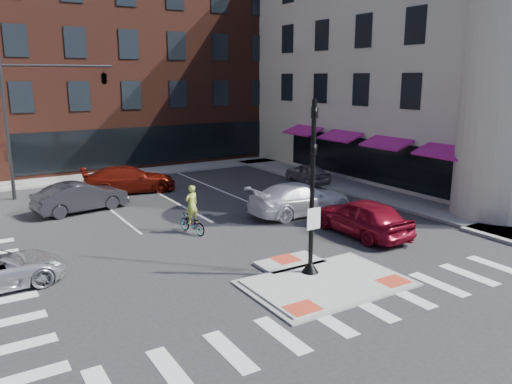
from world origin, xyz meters
TOP-DOWN VIEW (x-y plane):
  - ground at (0.00, 0.00)m, footprint 120.00×120.00m
  - refuge_island at (0.00, -0.26)m, footprint 5.40×4.65m
  - sidewalk_e at (10.80, 10.00)m, footprint 3.00×24.00m
  - sidewalk_n at (3.00, 22.00)m, footprint 26.00×3.00m
  - building_n at (3.00, 31.99)m, footprint 24.40×18.40m
  - building_e at (21.54, 11.50)m, footprint 21.90×23.90m
  - building_far_left at (-4.00, 52.00)m, footprint 10.00×12.00m
  - building_far_right at (9.00, 54.00)m, footprint 12.00×12.00m
  - signal_pole at (0.00, 0.40)m, footprint 0.60×0.60m
  - mast_arm_signal at (-3.47, 18.00)m, footprint 6.10×2.24m
  - red_sedan at (4.74, 2.86)m, footprint 1.95×4.84m
  - white_pickup at (4.48, 7.00)m, footprint 5.56×2.37m
  - bg_car_dark at (-4.84, 13.37)m, footprint 4.88×2.43m
  - bg_car_silver at (9.50, 13.00)m, footprint 1.80×3.86m
  - bg_car_red at (-1.36, 16.32)m, footprint 5.72×3.06m
  - cyclist at (-1.50, 7.00)m, footprint 0.95×1.81m

SIDE VIEW (x-z plane):
  - ground at x=0.00m, z-range 0.00..0.00m
  - refuge_island at x=0.00m, z-range -0.01..0.11m
  - sidewalk_e at x=10.80m, z-range 0.00..0.15m
  - sidewalk_n at x=3.00m, z-range 0.00..0.15m
  - bg_car_silver at x=9.50m, z-range 0.00..1.28m
  - cyclist at x=-1.50m, z-range -0.36..1.82m
  - bg_car_dark at x=-4.84m, z-range 0.00..1.54m
  - bg_car_red at x=-1.36m, z-range 0.00..1.58m
  - white_pickup at x=4.48m, z-range 0.00..1.60m
  - red_sedan at x=4.74m, z-range 0.00..1.65m
  - signal_pole at x=0.00m, z-range -0.63..5.35m
  - building_far_left at x=-4.00m, z-range 0.00..10.00m
  - building_far_right at x=9.00m, z-range 0.00..12.00m
  - mast_arm_signal at x=-3.47m, z-range 2.21..10.21m
  - building_n at x=3.00m, z-range 0.05..15.55m
  - building_e at x=21.54m, z-range -0.81..16.89m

